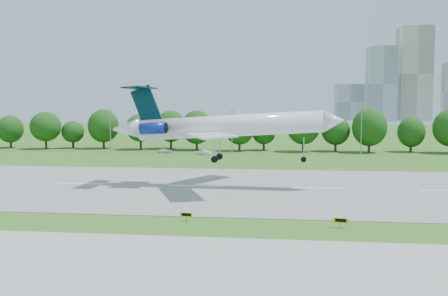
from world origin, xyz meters
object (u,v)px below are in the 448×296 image
(taxi_sign_left, at_px, (186,215))
(service_vehicle_a, at_px, (204,152))
(airliner, at_px, (218,126))
(service_vehicle_b, at_px, (165,151))

(taxi_sign_left, relative_size, service_vehicle_a, 0.38)
(airliner, xyz_separation_m, service_vehicle_b, (-22.55, 55.92, -9.45))
(airliner, distance_m, service_vehicle_a, 54.42)
(airliner, bearing_deg, service_vehicle_a, 104.52)
(taxi_sign_left, bearing_deg, service_vehicle_b, 110.09)
(service_vehicle_b, bearing_deg, airliner, -169.88)
(airliner, bearing_deg, taxi_sign_left, -87.88)
(taxi_sign_left, bearing_deg, service_vehicle_a, 102.36)
(airliner, relative_size, taxi_sign_left, 25.57)
(airliner, height_order, service_vehicle_b, airliner)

